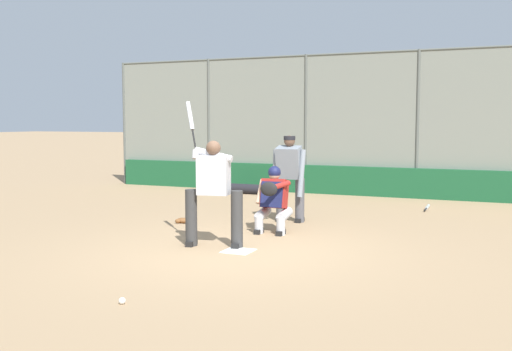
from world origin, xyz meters
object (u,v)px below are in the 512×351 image
object	(u,v)px
batter_at_plate	(213,189)
baseball_loose	(122,301)
fielding_glove_on_dirt	(183,220)
spare_bat_near_backstop	(427,207)
umpire_home	(290,176)
catcher_behind_plate	(273,198)
equipment_bag_dugout_side	(243,189)

from	to	relation	value
batter_at_plate	baseball_loose	world-z (taller)	batter_at_plate
baseball_loose	fielding_glove_on_dirt	bearing A→B (deg)	-66.90
batter_at_plate	spare_bat_near_backstop	size ratio (longest dim) A/B	2.57
umpire_home	fielding_glove_on_dirt	xyz separation A→B (m)	(1.81, 0.95, -0.84)
umpire_home	fielding_glove_on_dirt	world-z (taller)	umpire_home
batter_at_plate	fielding_glove_on_dirt	distance (m)	2.42
batter_at_plate	umpire_home	size ratio (longest dim) A/B	1.35
batter_at_plate	catcher_behind_plate	size ratio (longest dim) A/B	1.94
batter_at_plate	baseball_loose	size ratio (longest dim) A/B	30.53
spare_bat_near_backstop	catcher_behind_plate	bearing A→B (deg)	150.76
catcher_behind_plate	umpire_home	world-z (taller)	umpire_home
umpire_home	spare_bat_near_backstop	bearing A→B (deg)	-128.49
baseball_loose	equipment_bag_dugout_side	world-z (taller)	equipment_bag_dugout_side
umpire_home	equipment_bag_dugout_side	world-z (taller)	umpire_home
umpire_home	baseball_loose	world-z (taller)	umpire_home
umpire_home	fielding_glove_on_dirt	size ratio (longest dim) A/B	5.85
batter_at_plate	catcher_behind_plate	xyz separation A→B (m)	(-0.42, -1.44, -0.30)
catcher_behind_plate	spare_bat_near_backstop	size ratio (longest dim) A/B	1.33
umpire_home	spare_bat_near_backstop	size ratio (longest dim) A/B	1.90
fielding_glove_on_dirt	equipment_bag_dugout_side	distance (m)	4.78
catcher_behind_plate	fielding_glove_on_dirt	bearing A→B (deg)	-9.09
spare_bat_near_backstop	fielding_glove_on_dirt	xyz separation A→B (m)	(4.03, 3.79, 0.02)
spare_bat_near_backstop	baseball_loose	distance (m)	8.70
catcher_behind_plate	baseball_loose	bearing A→B (deg)	88.21
batter_at_plate	spare_bat_near_backstop	world-z (taller)	batter_at_plate
fielding_glove_on_dirt	baseball_loose	bearing A→B (deg)	113.10
baseball_loose	batter_at_plate	bearing A→B (deg)	-81.19
fielding_glove_on_dirt	baseball_loose	xyz separation A→B (m)	(-1.99, 4.67, -0.01)
batter_at_plate	spare_bat_near_backstop	bearing A→B (deg)	-124.95
equipment_bag_dugout_side	fielding_glove_on_dirt	bearing A→B (deg)	100.61
spare_bat_near_backstop	equipment_bag_dugout_side	distance (m)	4.99
batter_at_plate	umpire_home	bearing A→B (deg)	-106.56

